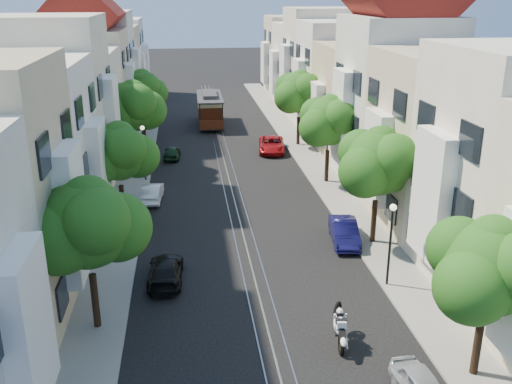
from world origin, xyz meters
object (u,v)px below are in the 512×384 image
object	(u,v)px
parked_car_w_far	(172,152)
sportbike_rider	(340,326)
tree_e_c	(330,122)
parked_car_w_mid	(152,192)
tree_e_a	(491,270)
cable_car	(210,108)
tree_w_b	(119,154)
lamp_west	(143,145)
parked_car_w_near	(166,270)
lamp_east	(391,233)
parked_car_e_mid	(344,232)
tree_w_a	(89,226)
parked_car_e_far	(271,145)
tree_e_b	(379,164)
tree_e_d	(300,93)
tree_w_d	(142,90)
tree_w_c	(133,108)

from	to	relation	value
parked_car_w_far	sportbike_rider	bearing A→B (deg)	107.95
tree_e_c	parked_car_w_mid	size ratio (longest dim) A/B	1.79
tree_e_a	cable_car	bearing A→B (deg)	100.10
tree_w_b	parked_car_w_far	xyz separation A→B (m)	(2.74, 13.96, -3.83)
lamp_west	parked_car_w_near	bearing A→B (deg)	-83.29
lamp_east	tree_e_c	bearing A→B (deg)	86.56
cable_car	parked_car_e_mid	size ratio (longest dim) A/B	2.08
tree_e_c	tree_w_a	distance (m)	23.05
tree_e_c	parked_car_w_mid	xyz separation A→B (m)	(-12.86, -2.38, -4.00)
lamp_east	parked_car_e_far	xyz separation A→B (m)	(-1.90, 25.03, -2.18)
lamp_west	parked_car_e_mid	world-z (taller)	lamp_west
cable_car	parked_car_e_mid	distance (m)	31.91
parked_car_w_far	tree_w_a	bearing A→B (deg)	87.84
lamp_west	sportbike_rider	size ratio (longest dim) A/B	1.88
tree_e_c	cable_car	distance (m)	22.16
tree_e_b	tree_e_c	bearing A→B (deg)	90.00
tree_e_d	cable_car	bearing A→B (deg)	129.01
tree_e_c	sportbike_rider	size ratio (longest dim) A/B	2.94
tree_w_b	lamp_west	size ratio (longest dim) A/B	1.51
tree_e_b	tree_e_c	world-z (taller)	tree_e_b
parked_car_e_far	parked_car_w_far	distance (m)	8.87
tree_e_c	tree_e_d	size ratio (longest dim) A/B	0.95
tree_e_d	parked_car_w_mid	xyz separation A→B (m)	(-12.86, -13.38, -4.27)
tree_e_d	tree_w_d	distance (m)	15.25
tree_e_d	sportbike_rider	distance (m)	32.00
cable_car	parked_car_e_mid	bearing A→B (deg)	-78.49
tree_e_b	lamp_west	xyz separation A→B (m)	(-13.56, 13.02, -1.89)
tree_w_c	cable_car	distance (m)	17.23
tree_e_a	tree_w_b	xyz separation A→B (m)	(-14.40, 17.00, 0.00)
tree_e_a	parked_car_e_mid	distance (m)	12.95
parked_car_w_near	tree_e_c	bearing A→B (deg)	-127.25
tree_w_c	sportbike_rider	world-z (taller)	tree_w_c
parked_car_w_near	parked_car_e_far	bearing A→B (deg)	-108.49
parked_car_e_mid	parked_car_w_near	xyz separation A→B (m)	(-10.00, -3.40, -0.07)
tree_w_d	sportbike_rider	bearing A→B (deg)	-74.85
cable_car	parked_car_w_far	world-z (taller)	cable_car
tree_e_a	parked_car_w_far	distance (m)	33.31
cable_car	tree_e_a	bearing A→B (deg)	-79.42
tree_w_b	tree_w_c	bearing A→B (deg)	90.00
tree_e_a	tree_w_a	world-z (taller)	tree_w_a
tree_e_a	tree_w_b	world-z (taller)	same
cable_car	parked_car_e_far	bearing A→B (deg)	-66.50
lamp_west	cable_car	distance (m)	19.47
parked_car_e_mid	parked_car_w_mid	xyz separation A→B (m)	(-11.20, 8.34, -0.06)
lamp_west	tree_e_c	bearing A→B (deg)	-8.49
parked_car_w_near	cable_car	bearing A→B (deg)	-94.11
tree_e_c	tree_e_b	bearing A→B (deg)	-90.00
tree_w_a	tree_w_c	xyz separation A→B (m)	(0.00, 23.00, 0.34)
tree_e_b	tree_e_d	world-z (taller)	tree_e_d
lamp_east	parked_car_w_mid	xyz separation A→B (m)	(-11.90, 13.60, -2.25)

